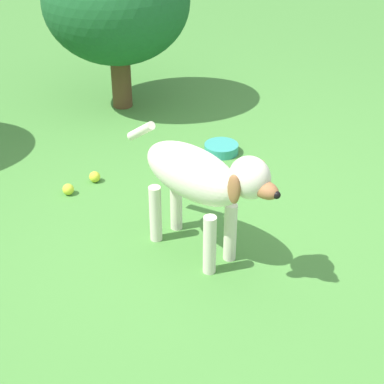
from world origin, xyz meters
The scene contains 6 objects.
ground centered at (0.00, 0.00, 0.00)m, with size 14.00×14.00×0.00m, color #478438.
dog centered at (0.09, 0.27, 0.43)m, with size 0.61×0.80×0.64m.
tennis_ball_0 centered at (0.74, -0.40, 0.03)m, with size 0.07×0.07×0.07m, color #CEDD35.
tennis_ball_1 centered at (0.59, -0.52, 0.03)m, with size 0.07×0.07×0.07m, color #CEDA33.
water_bowl centered at (-0.23, -0.77, 0.03)m, with size 0.22×0.22×0.06m, color teal.
shrub_far centered at (0.35, -1.63, 0.77)m, with size 1.03×0.92×1.21m.
Camera 1 is at (0.50, 2.66, 1.84)m, focal length 56.99 mm.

